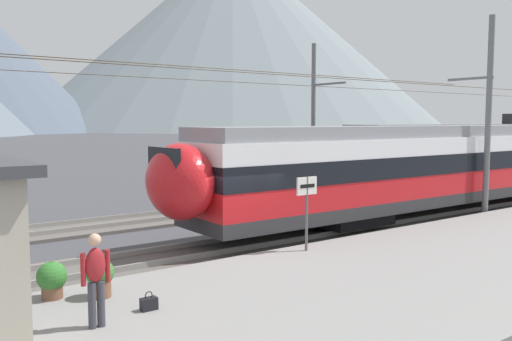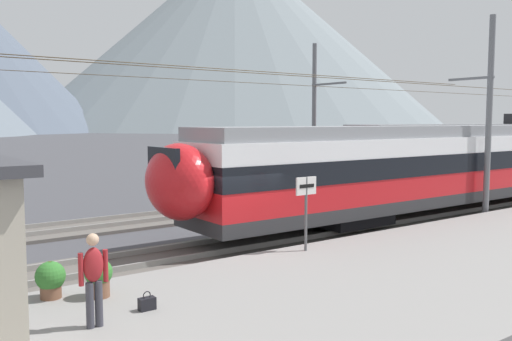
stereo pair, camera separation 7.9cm
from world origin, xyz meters
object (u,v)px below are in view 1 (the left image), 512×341
at_px(platform_sign, 307,197).
at_px(potted_plant_by_shelter, 52,278).
at_px(catenary_mast_mid, 486,116).
at_px(handbag_beside_passenger, 149,304).
at_px(train_far_track, 476,149).
at_px(potted_plant_platform_edge, 100,276).
at_px(train_near_platform, 492,160).
at_px(passenger_walking, 96,275).
at_px(catenary_mast_far_side, 315,117).

height_order(platform_sign, potted_plant_by_shelter, platform_sign).
relative_size(catenary_mast_mid, platform_sign, 20.65).
bearing_deg(catenary_mast_mid, handbag_beside_passenger, -170.12).
distance_m(train_far_track, catenary_mast_mid, 14.10).
bearing_deg(potted_plant_platform_edge, train_near_platform, 8.91).
bearing_deg(passenger_walking, catenary_mast_far_side, 37.21).
xyz_separation_m(train_near_platform, catenary_mast_far_side, (-3.87, 8.04, 2.05)).
xyz_separation_m(train_near_platform, platform_sign, (-13.89, -2.62, -0.31)).
distance_m(train_near_platform, catenary_mast_mid, 4.27).
height_order(train_near_platform, potted_plant_by_shelter, train_near_platform).
bearing_deg(catenary_mast_far_side, passenger_walking, -142.79).
height_order(train_near_platform, handbag_beside_passenger, train_near_platform).
relative_size(handbag_beside_passenger, potted_plant_by_shelter, 0.48).
relative_size(train_near_platform, potted_plant_by_shelter, 44.70).
bearing_deg(train_near_platform, passenger_walking, -167.14).
bearing_deg(platform_sign, train_near_platform, 10.68).
bearing_deg(catenary_mast_far_side, handbag_beside_passenger, -141.47).
bearing_deg(handbag_beside_passenger, passenger_walking, -166.55).
bearing_deg(potted_plant_by_shelter, handbag_beside_passenger, -54.03).
bearing_deg(potted_plant_by_shelter, platform_sign, 0.17).
bearing_deg(passenger_walking, potted_plant_by_shelter, 95.36).
height_order(platform_sign, passenger_walking, platform_sign).
bearing_deg(passenger_walking, handbag_beside_passenger, 13.45).
height_order(passenger_walking, potted_plant_platform_edge, passenger_walking).
distance_m(handbag_beside_passenger, potted_plant_by_shelter, 2.26).
bearing_deg(train_near_platform, catenary_mast_far_side, 115.72).
relative_size(train_near_platform, passenger_walking, 20.42).
xyz_separation_m(passenger_walking, handbag_beside_passenger, (1.12, 0.27, -0.82)).
xyz_separation_m(platform_sign, potted_plant_by_shelter, (-6.98, -0.02, -1.11)).
distance_m(train_far_track, potted_plant_platform_edge, 29.82).
xyz_separation_m(train_far_track, potted_plant_platform_edge, (-28.36, -9.10, -1.38)).
relative_size(train_far_track, handbag_beside_passenger, 66.48).
relative_size(platform_sign, potted_plant_by_shelter, 2.71).
height_order(catenary_mast_far_side, potted_plant_platform_edge, catenary_mast_far_side).
height_order(catenary_mast_far_side, potted_plant_by_shelter, catenary_mast_far_side).
distance_m(train_near_platform, catenary_mast_far_side, 9.15).
xyz_separation_m(train_near_platform, passenger_walking, (-20.68, -4.72, -0.91)).
distance_m(catenary_mast_mid, potted_plant_by_shelter, 17.85).
relative_size(platform_sign, handbag_beside_passenger, 5.63).
xyz_separation_m(catenary_mast_mid, catenary_mast_far_side, (-0.49, 9.67, 0.02)).
bearing_deg(train_near_platform, handbag_beside_passenger, -167.17).
bearing_deg(catenary_mast_far_side, potted_plant_by_shelter, -147.87).
height_order(train_far_track, platform_sign, train_far_track).
distance_m(catenary_mast_far_side, platform_sign, 14.81).
relative_size(catenary_mast_far_side, passenger_walking, 25.59).
bearing_deg(passenger_walking, platform_sign, 17.20).
distance_m(train_far_track, platform_sign, 23.81).
height_order(catenary_mast_mid, passenger_walking, catenary_mast_mid).
bearing_deg(handbag_beside_passenger, catenary_mast_mid, 9.88).
height_order(train_far_track, catenary_mast_mid, catenary_mast_mid).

